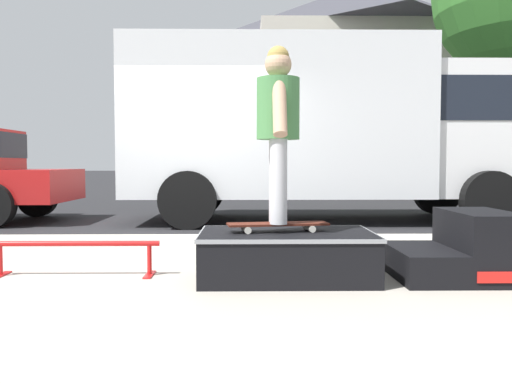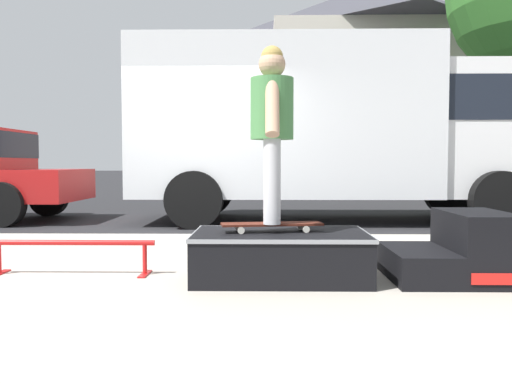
# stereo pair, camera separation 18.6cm
# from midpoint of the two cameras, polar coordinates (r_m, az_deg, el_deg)

# --- Properties ---
(ground_plane) EXTENTS (140.00, 140.00, 0.00)m
(ground_plane) POSITION_cam_midpoint_polar(r_m,az_deg,el_deg) (7.40, -6.17, -4.84)
(ground_plane) COLOR black
(sidewalk_slab) EXTENTS (50.00, 5.00, 0.12)m
(sidewalk_slab) POSITION_cam_midpoint_polar(r_m,az_deg,el_deg) (4.47, -11.04, -9.30)
(sidewalk_slab) COLOR #A8A093
(sidewalk_slab) RESTS_ON ground
(skate_box) EXTENTS (1.34, 0.87, 0.36)m
(skate_box) POSITION_cam_midpoint_polar(r_m,az_deg,el_deg) (4.20, 3.86, -6.52)
(skate_box) COLOR black
(skate_box) RESTS_ON sidewalk_slab
(kicker_ramp) EXTENTS (0.89, 0.86, 0.52)m
(kicker_ramp) POSITION_cam_midpoint_polar(r_m,az_deg,el_deg) (4.47, 21.70, -5.86)
(kicker_ramp) COLOR black
(kicker_ramp) RESTS_ON sidewalk_slab
(grind_rail) EXTENTS (1.34, 0.28, 0.28)m
(grind_rail) POSITION_cam_midpoint_polar(r_m,az_deg,el_deg) (4.56, -17.80, -5.75)
(grind_rail) COLOR red
(grind_rail) RESTS_ON sidewalk_slab
(skateboard) EXTENTS (0.80, 0.32, 0.07)m
(skateboard) POSITION_cam_midpoint_polar(r_m,az_deg,el_deg) (4.17, 2.96, -3.46)
(skateboard) COLOR #4C1E14
(skateboard) RESTS_ON skate_box
(skater_kid) EXTENTS (0.33, 0.70, 1.35)m
(skater_kid) POSITION_cam_midpoint_polar(r_m,az_deg,el_deg) (4.16, 2.99, 7.67)
(skater_kid) COLOR silver
(skater_kid) RESTS_ON skateboard
(box_truck) EXTENTS (6.91, 2.63, 3.05)m
(box_truck) POSITION_cam_midpoint_polar(r_m,az_deg,el_deg) (9.59, 9.19, 7.11)
(box_truck) COLOR silver
(box_truck) RESTS_ON ground
(house_behind) EXTENTS (9.54, 8.23, 8.40)m
(house_behind) POSITION_cam_midpoint_polar(r_m,az_deg,el_deg) (22.85, 13.58, 11.07)
(house_behind) COLOR beige
(house_behind) RESTS_ON ground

